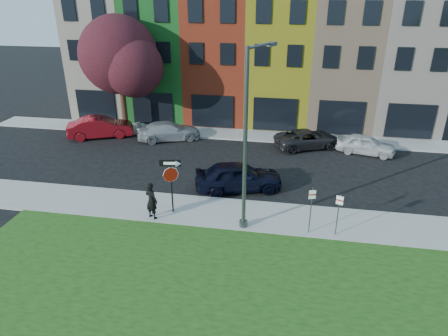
% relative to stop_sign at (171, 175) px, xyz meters
% --- Properties ---
extents(ground, '(120.00, 120.00, 0.00)m').
position_rel_stop_sign_xyz_m(ground, '(4.32, -2.62, -2.17)').
color(ground, black).
rests_on(ground, ground).
extents(sidewalk_near, '(40.00, 3.00, 0.12)m').
position_rel_stop_sign_xyz_m(sidewalk_near, '(6.32, 0.38, -2.11)').
color(sidewalk_near, gray).
rests_on(sidewalk_near, ground).
extents(sidewalk_far, '(40.00, 2.40, 0.12)m').
position_rel_stop_sign_xyz_m(sidewalk_far, '(1.32, 12.38, -2.11)').
color(sidewalk_far, gray).
rests_on(sidewalk_far, ground).
extents(rowhouse_block, '(30.00, 10.12, 10.00)m').
position_rel_stop_sign_xyz_m(rowhouse_block, '(1.82, 18.57, 2.82)').
color(rowhouse_block, beige).
rests_on(rowhouse_block, ground).
extents(stop_sign, '(1.04, 0.22, 2.88)m').
position_rel_stop_sign_xyz_m(stop_sign, '(0.00, 0.00, 0.00)').
color(stop_sign, black).
rests_on(stop_sign, sidewalk_near).
extents(man, '(1.04, 0.99, 1.90)m').
position_rel_stop_sign_xyz_m(man, '(-0.83, -0.72, -1.10)').
color(man, black).
rests_on(man, sidewalk_near).
extents(sedan_near, '(4.65, 5.97, 1.67)m').
position_rel_stop_sign_xyz_m(sedan_near, '(2.90, 3.24, -1.34)').
color(sedan_near, black).
rests_on(sedan_near, ground).
extents(parked_car_red, '(5.28, 6.12, 1.60)m').
position_rel_stop_sign_xyz_m(parked_car_red, '(-8.77, 10.16, -1.37)').
color(parked_car_red, maroon).
rests_on(parked_car_red, ground).
extents(parked_car_silver, '(5.36, 6.11, 1.37)m').
position_rel_stop_sign_xyz_m(parked_car_silver, '(-3.46, 10.54, -1.49)').
color(parked_car_silver, '#9E9FA3').
rests_on(parked_car_silver, ground).
extents(parked_car_dark, '(5.73, 6.38, 1.32)m').
position_rel_stop_sign_xyz_m(parked_car_dark, '(6.88, 10.68, -1.51)').
color(parked_car_dark, black).
rests_on(parked_car_dark, ground).
extents(parked_car_white, '(3.31, 4.62, 1.34)m').
position_rel_stop_sign_xyz_m(parked_car_white, '(10.82, 10.19, -1.51)').
color(parked_car_white, silver).
rests_on(parked_car_white, ground).
extents(street_lamp, '(1.26, 2.43, 8.34)m').
position_rel_stop_sign_xyz_m(street_lamp, '(3.79, -0.53, 2.15)').
color(street_lamp, '#4A4D4F').
rests_on(street_lamp, sidewalk_near).
extents(parking_sign_a, '(0.31, 0.12, 2.33)m').
position_rel_stop_sign_xyz_m(parking_sign_a, '(6.78, -0.73, -0.61)').
color(parking_sign_a, '#4A4D4F').
rests_on(parking_sign_a, sidewalk_near).
extents(parking_sign_b, '(0.30, 0.15, 2.10)m').
position_rel_stop_sign_xyz_m(parking_sign_b, '(8.00, -0.69, -0.73)').
color(parking_sign_b, '#4A4D4F').
rests_on(parking_sign_b, sidewalk_near).
extents(tree_purple, '(6.96, 6.09, 8.79)m').
position_rel_stop_sign_xyz_m(tree_purple, '(-7.29, 11.81, 3.69)').
color(tree_purple, '#311B10').
rests_on(tree_purple, sidewalk_far).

